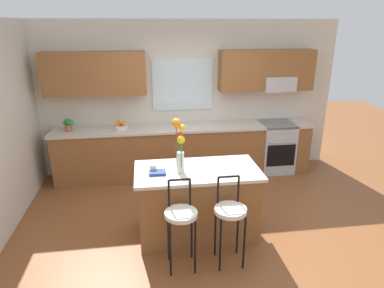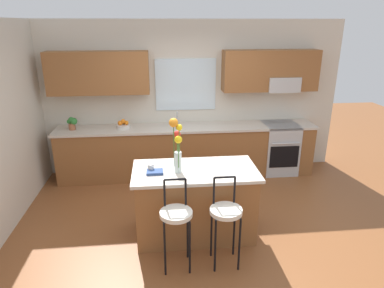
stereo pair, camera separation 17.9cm
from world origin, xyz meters
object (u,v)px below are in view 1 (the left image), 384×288
Objects in this scene: oven_range at (275,147)px; potted_plant_small at (68,124)px; flower_vase at (180,144)px; cookbook at (157,172)px; fruit_bowl_oranges at (120,126)px; bar_stool_near at (181,218)px; bar_stool_middle at (230,214)px; kitchen_island at (197,202)px; mug_ceramic at (153,168)px.

oven_range is 3.69m from potted_plant_small.
oven_range is 4.17× the size of potted_plant_small.
potted_plant_small is at bearing 130.96° from flower_vase.
cookbook is (-2.26, -1.90, 0.48)m from oven_range.
flower_vase reaches higher than fruit_bowl_oranges.
cookbook is at bearing -74.31° from fruit_bowl_oranges.
bar_stool_near is at bearing -68.22° from cookbook.
cookbook is at bearing -54.11° from potted_plant_small.
oven_range is 0.88× the size of bar_stool_near.
bar_stool_middle is at bearing 0.00° from bar_stool_near.
bar_stool_near is 4.72× the size of potted_plant_small.
cookbook is at bearing 144.26° from bar_stool_middle.
flower_vase is (-1.98, -1.89, 0.83)m from oven_range.
bar_stool_near is at bearing -56.94° from potted_plant_small.
flower_vase is at bearing 131.68° from bar_stool_middle.
kitchen_island is 7.74× the size of cookbook.
mug_ceramic is (-0.54, 0.01, 0.50)m from kitchen_island.
fruit_bowl_oranges reaches higher than bar_stool_middle.
mug_ceramic is 0.41× the size of potted_plant_small.
kitchen_island is 0.74m from mug_ceramic.
flower_vase is (-0.22, -0.05, 0.83)m from kitchen_island.
cookbook is at bearing -56.76° from mug_ceramic.
flower_vase is 0.45m from cookbook.
bar_stool_near and bar_stool_middle have the same top height.
bar_stool_near is 1.53× the size of flower_vase.
kitchen_island is at bearing -1.47° from mug_ceramic.
flower_vase is at bearing 84.71° from bar_stool_near.
mug_ceramic is 0.45× the size of cookbook.
potted_plant_small reaches higher than oven_range.
flower_vase reaches higher than bar_stool_near.
bar_stool_middle reaches higher than kitchen_island.
kitchen_island is 0.69m from cookbook.
fruit_bowl_oranges is at bearing 107.09° from bar_stool_near.
flower_vase is at bearing -166.40° from kitchen_island.
flower_vase is 2.83× the size of fruit_bowl_oranges.
kitchen_island is 2.28× the size of flower_vase.
potted_plant_small is at bearing 123.06° from bar_stool_near.
bar_stool_middle is 5.21× the size of cookbook.
bar_stool_near is 2.62m from fruit_bowl_oranges.
bar_stool_near is at bearing 180.00° from bar_stool_middle.
potted_plant_small is (-0.85, -0.01, 0.07)m from fruit_bowl_oranges.
kitchen_island is 6.45× the size of fruit_bowl_oranges.
bar_stool_middle is 1.53× the size of flower_vase.
bar_stool_middle is 1.08m from mug_ceramic.
flower_vase is 2.11m from fruit_bowl_oranges.
mug_ceramic is at bearing -75.09° from fruit_bowl_oranges.
fruit_bowl_oranges is at bearing 179.42° from oven_range.
potted_plant_small reaches higher than kitchen_island.
bar_stool_near reaches higher than kitchen_island.
flower_vase is at bearing -49.04° from potted_plant_small.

